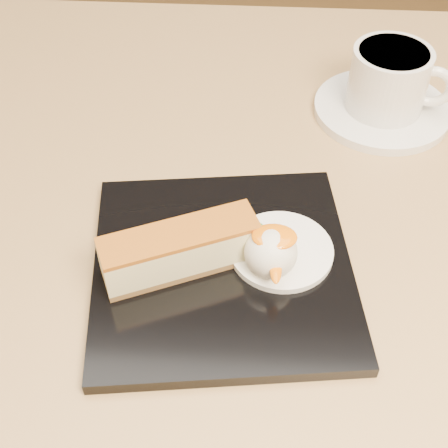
# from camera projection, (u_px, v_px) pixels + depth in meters

# --- Properties ---
(table) EXTENTS (0.80, 0.80, 0.72)m
(table) POSITION_uv_depth(u_px,v_px,m) (262.00, 307.00, 0.71)
(table) COLOR black
(table) RESTS_ON ground
(dessert_plate) EXTENTS (0.25, 0.25, 0.01)m
(dessert_plate) POSITION_uv_depth(u_px,v_px,m) (223.00, 268.00, 0.54)
(dessert_plate) COLOR black
(dessert_plate) RESTS_ON table
(cheesecake) EXTENTS (0.13, 0.08, 0.04)m
(cheesecake) POSITION_uv_depth(u_px,v_px,m) (180.00, 250.00, 0.52)
(cheesecake) COLOR brown
(cheesecake) RESTS_ON dessert_plate
(cream_smear) EXTENTS (0.09, 0.09, 0.01)m
(cream_smear) POSITION_uv_depth(u_px,v_px,m) (281.00, 250.00, 0.54)
(cream_smear) COLOR white
(cream_smear) RESTS_ON dessert_plate
(ice_cream_scoop) EXTENTS (0.04, 0.04, 0.04)m
(ice_cream_scoop) POSITION_uv_depth(u_px,v_px,m) (271.00, 252.00, 0.51)
(ice_cream_scoop) COLOR white
(ice_cream_scoop) RESTS_ON cream_smear
(mango_sauce) EXTENTS (0.04, 0.03, 0.01)m
(mango_sauce) POSITION_uv_depth(u_px,v_px,m) (274.00, 237.00, 0.50)
(mango_sauce) COLOR orange
(mango_sauce) RESTS_ON ice_cream_scoop
(mint_sprig) EXTENTS (0.03, 0.02, 0.00)m
(mint_sprig) POSITION_uv_depth(u_px,v_px,m) (248.00, 226.00, 0.55)
(mint_sprig) COLOR #2D7C28
(mint_sprig) RESTS_ON cream_smear
(saucer) EXTENTS (0.15, 0.15, 0.01)m
(saucer) POSITION_uv_depth(u_px,v_px,m) (382.00, 110.00, 0.70)
(saucer) COLOR white
(saucer) RESTS_ON table
(coffee_cup) EXTENTS (0.11, 0.08, 0.07)m
(coffee_cup) POSITION_uv_depth(u_px,v_px,m) (390.00, 79.00, 0.67)
(coffee_cup) COLOR white
(coffee_cup) RESTS_ON saucer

